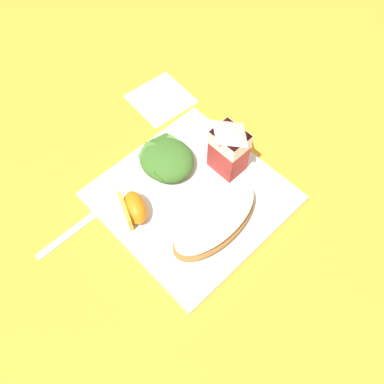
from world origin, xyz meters
TOP-DOWN VIEW (x-y plane):
  - ground at (0.00, 0.00)m, footprint 3.00×3.00m
  - white_plate at (0.00, 0.00)m, footprint 0.28×0.28m
  - cheesy_pizza_bread at (0.07, -0.01)m, footprint 0.08×0.17m
  - green_salad_pile at (-0.07, 0.01)m, footprint 0.10×0.09m
  - milk_carton at (-0.00, 0.08)m, footprint 0.06×0.04m
  - orange_wedge_front at (-0.04, -0.09)m, footprint 0.07×0.06m
  - paper_napkin at (-0.21, 0.12)m, footprint 0.12×0.12m
  - metal_fork at (-0.09, -0.14)m, footprint 0.02×0.19m

SIDE VIEW (x-z plane):
  - ground at x=0.00m, z-range 0.00..0.00m
  - paper_napkin at x=-0.21m, z-range 0.00..0.00m
  - metal_fork at x=-0.09m, z-range 0.00..0.01m
  - white_plate at x=0.00m, z-range 0.00..0.02m
  - cheesy_pizza_bread at x=0.07m, z-range 0.02..0.05m
  - orange_wedge_front at x=-0.04m, z-range 0.02..0.06m
  - green_salad_pile at x=-0.07m, z-range 0.02..0.06m
  - milk_carton at x=0.00m, z-range 0.02..0.13m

